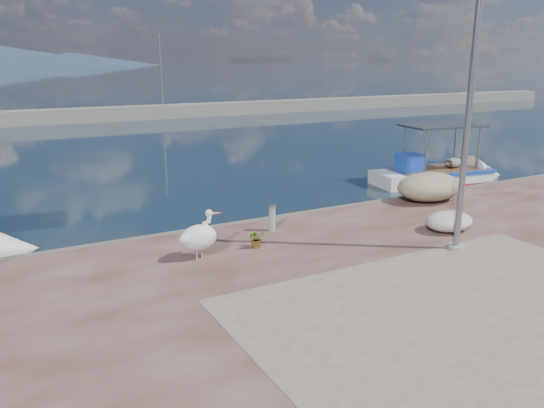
{
  "coord_description": "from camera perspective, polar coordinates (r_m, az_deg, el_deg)",
  "views": [
    {
      "loc": [
        -6.88,
        -8.89,
        5.22
      ],
      "look_at": [
        0.0,
        3.8,
        1.3
      ],
      "focal_mm": 35.0,
      "sensor_mm": 36.0,
      "label": 1
    }
  ],
  "objects": [
    {
      "name": "potted_plant",
      "position": [
        13.81,
        -1.66,
        -3.7
      ],
      "size": [
        0.46,
        0.4,
        0.49
      ],
      "primitive_type": "imported",
      "rotation": [
        0.0,
        0.0,
        -0.03
      ],
      "color": "#33722D",
      "rests_on": "quay"
    },
    {
      "name": "quay_patch",
      "position": [
        10.91,
        22.69,
        -11.69
      ],
      "size": [
        9.0,
        7.0,
        0.01
      ],
      "primitive_type": "cube",
      "color": "gray",
      "rests_on": "quay"
    },
    {
      "name": "net_pile_c",
      "position": [
        19.18,
        16.58,
        1.79
      ],
      "size": [
        2.47,
        1.76,
        0.97
      ],
      "primitive_type": "ellipsoid",
      "color": "#C1B78F",
      "rests_on": "quay"
    },
    {
      "name": "pelican",
      "position": [
        13.07,
        -7.81,
        -3.49
      ],
      "size": [
        1.26,
        0.76,
        1.19
      ],
      "rotation": [
        0.0,
        0.0,
        0.24
      ],
      "color": "tan",
      "rests_on": "quay"
    },
    {
      "name": "net_pile_d",
      "position": [
        15.97,
        18.51,
        -1.78
      ],
      "size": [
        1.47,
        1.11,
        0.55
      ],
      "primitive_type": "ellipsoid",
      "color": "silver",
      "rests_on": "quay"
    },
    {
      "name": "breakwater",
      "position": [
        49.59,
        -20.61,
        8.89
      ],
      "size": [
        120.0,
        2.2,
        7.5
      ],
      "color": "gray",
      "rests_on": "ground"
    },
    {
      "name": "ground",
      "position": [
        12.39,
        8.53,
        -9.9
      ],
      "size": [
        1400.0,
        1400.0,
        0.0
      ],
      "primitive_type": "plane",
      "color": "#162635",
      "rests_on": "ground"
    },
    {
      "name": "lamp_post",
      "position": [
        13.89,
        20.25,
        8.4
      ],
      "size": [
        0.44,
        0.96,
        7.0
      ],
      "color": "gray",
      "rests_on": "quay"
    },
    {
      "name": "bollard_near",
      "position": [
        15.08,
        0.01,
        -1.36
      ],
      "size": [
        0.26,
        0.26,
        0.78
      ],
      "color": "gray",
      "rests_on": "quay"
    },
    {
      "name": "boat_right",
      "position": [
        24.58,
        17.36,
        2.78
      ],
      "size": [
        6.41,
        2.88,
        2.97
      ],
      "rotation": [
        0.0,
        0.0,
        -0.14
      ],
      "color": "white",
      "rests_on": "ground"
    }
  ]
}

